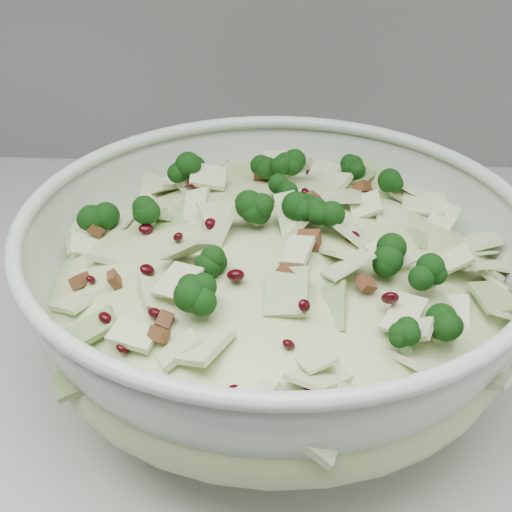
% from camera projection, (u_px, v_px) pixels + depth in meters
% --- Properties ---
extents(mixing_bowl, '(0.42, 0.42, 0.14)m').
position_uv_depth(mixing_bowl, '(276.00, 296.00, 0.50)').
color(mixing_bowl, silver).
rests_on(mixing_bowl, counter).
extents(salad, '(0.39, 0.39, 0.14)m').
position_uv_depth(salad, '(277.00, 269.00, 0.49)').
color(salad, beige).
rests_on(salad, mixing_bowl).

